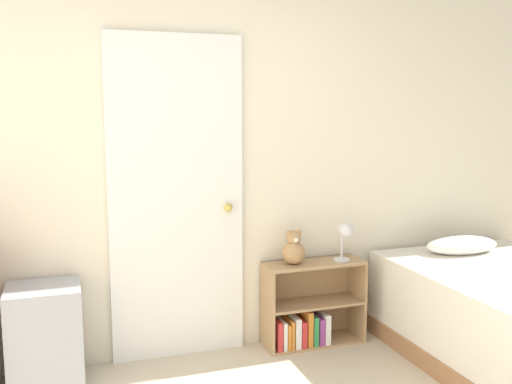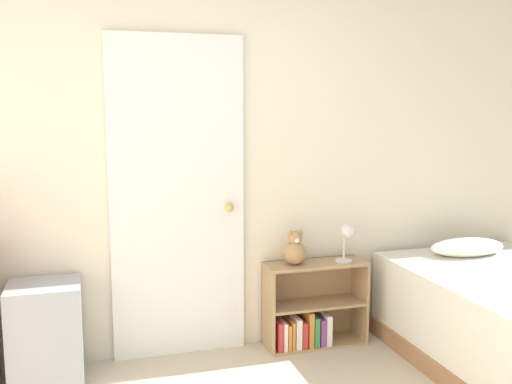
{
  "view_description": "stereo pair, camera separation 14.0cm",
  "coord_description": "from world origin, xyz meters",
  "px_view_note": "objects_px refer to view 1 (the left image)",
  "views": [
    {
      "loc": [
        -0.52,
        -1.56,
        1.57
      ],
      "look_at": [
        0.58,
        1.69,
        1.07
      ],
      "focal_mm": 40.0,
      "sensor_mm": 36.0,
      "label": 1
    },
    {
      "loc": [
        -0.39,
        -1.6,
        1.57
      ],
      "look_at": [
        0.58,
        1.69,
        1.07
      ],
      "focal_mm": 40.0,
      "sensor_mm": 36.0,
      "label": 2
    }
  ],
  "objects_px": {
    "storage_bin": "(45,337)",
    "teddy_bear": "(294,249)",
    "bookshelf": "(307,313)",
    "desk_lamp": "(345,235)"
  },
  "relations": [
    {
      "from": "storage_bin",
      "to": "teddy_bear",
      "type": "relative_size",
      "value": 2.52
    },
    {
      "from": "bookshelf",
      "to": "desk_lamp",
      "type": "distance_m",
      "value": 0.59
    },
    {
      "from": "teddy_bear",
      "to": "desk_lamp",
      "type": "xyz_separation_m",
      "value": [
        0.36,
        -0.04,
        0.08
      ]
    },
    {
      "from": "teddy_bear",
      "to": "desk_lamp",
      "type": "height_order",
      "value": "desk_lamp"
    },
    {
      "from": "storage_bin",
      "to": "bookshelf",
      "type": "bearing_deg",
      "value": 2.2
    },
    {
      "from": "desk_lamp",
      "to": "bookshelf",
      "type": "bearing_deg",
      "value": 170.37
    },
    {
      "from": "storage_bin",
      "to": "teddy_bear",
      "type": "xyz_separation_m",
      "value": [
        1.54,
        0.06,
        0.37
      ]
    },
    {
      "from": "storage_bin",
      "to": "desk_lamp",
      "type": "relative_size",
      "value": 2.27
    },
    {
      "from": "storage_bin",
      "to": "bookshelf",
      "type": "relative_size",
      "value": 0.87
    },
    {
      "from": "bookshelf",
      "to": "teddy_bear",
      "type": "xyz_separation_m",
      "value": [
        -0.11,
        -0.01,
        0.45
      ]
    }
  ]
}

